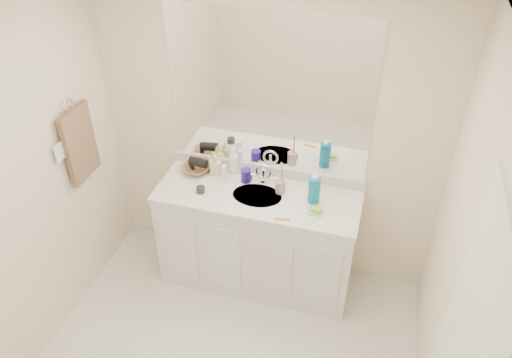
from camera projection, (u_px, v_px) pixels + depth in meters
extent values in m
cube|color=white|center=(189.00, 45.00, 1.99)|extent=(2.60, 2.60, 0.02)
cube|color=#FEEBC7|center=(268.00, 138.00, 3.71)|extent=(2.60, 0.02, 2.40)
cube|color=#FEEBC7|center=(3.00, 216.00, 2.99)|extent=(0.02, 2.60, 2.40)
cube|color=#FEEBC7|center=(459.00, 311.00, 2.41)|extent=(0.02, 2.60, 2.40)
cube|color=silver|center=(258.00, 239.00, 3.96)|extent=(1.50, 0.55, 0.85)
cube|color=white|center=(258.00, 195.00, 3.70)|extent=(1.52, 0.57, 0.03)
cube|color=silver|center=(267.00, 170.00, 3.87)|extent=(1.52, 0.03, 0.08)
cylinder|color=beige|center=(257.00, 197.00, 3.68)|extent=(0.37, 0.37, 0.02)
cylinder|color=silver|center=(264.00, 176.00, 3.78)|extent=(0.02, 0.02, 0.11)
cube|color=white|center=(268.00, 95.00, 3.50)|extent=(1.48, 0.01, 1.20)
cylinder|color=#25148C|center=(246.00, 175.00, 3.78)|extent=(0.09, 0.09, 0.11)
cylinder|color=tan|center=(280.00, 187.00, 3.67)|extent=(0.08, 0.08, 0.10)
cylinder|color=#FF437C|center=(282.00, 176.00, 3.61)|extent=(0.02, 0.04, 0.21)
cylinder|color=#0D749D|center=(314.00, 190.00, 3.56)|extent=(0.11, 0.11, 0.21)
cube|color=silver|center=(316.00, 212.00, 3.51)|extent=(0.11, 0.09, 0.01)
cube|color=#88E738|center=(316.00, 210.00, 3.50)|extent=(0.08, 0.07, 0.03)
cube|color=orange|center=(282.00, 219.00, 3.45)|extent=(0.11, 0.04, 0.00)
cylinder|color=#242428|center=(201.00, 190.00, 3.69)|extent=(0.06, 0.06, 0.05)
cylinder|color=white|center=(224.00, 174.00, 3.77)|extent=(0.05, 0.05, 0.14)
imported|color=white|center=(234.00, 160.00, 3.85)|extent=(0.11, 0.11, 0.21)
imported|color=beige|center=(216.00, 165.00, 3.84)|extent=(0.08, 0.08, 0.17)
imported|color=#DAE257|center=(214.00, 161.00, 3.91)|extent=(0.14, 0.14, 0.15)
imported|color=#915D3A|center=(197.00, 169.00, 3.90)|extent=(0.28, 0.28, 0.05)
cylinder|color=black|center=(198.00, 162.00, 3.86)|extent=(0.15, 0.09, 0.07)
torus|color=silver|center=(68.00, 106.00, 3.38)|extent=(0.01, 0.11, 0.11)
cube|color=brown|center=(80.00, 144.00, 3.55)|extent=(0.04, 0.32, 0.55)
cube|color=white|center=(59.00, 152.00, 3.37)|extent=(0.01, 0.08, 0.13)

